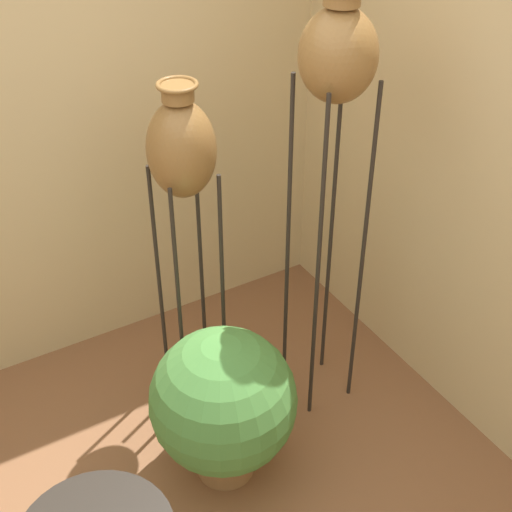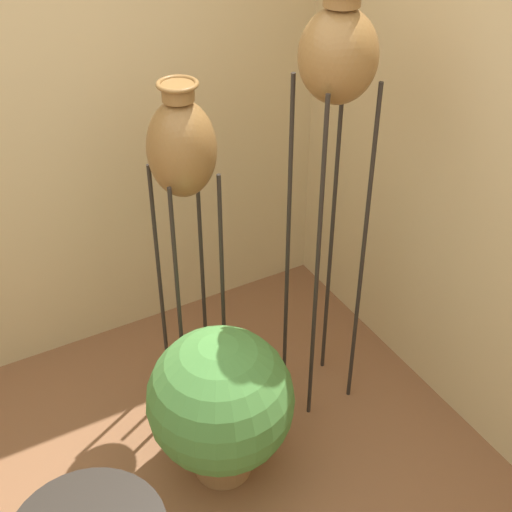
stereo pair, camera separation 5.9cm
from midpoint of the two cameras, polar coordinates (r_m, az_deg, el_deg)
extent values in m
cube|color=#D1B784|center=(3.60, -17.59, 9.69)|extent=(7.22, 0.06, 2.70)
cylinder|color=#28231E|center=(3.23, 5.41, -1.72)|extent=(0.02, 0.02, 1.75)
cylinder|color=#28231E|center=(3.36, 8.99, -0.45)|extent=(0.02, 0.02, 1.75)
cylinder|color=#28231E|center=(3.40, 3.06, 0.51)|extent=(0.02, 0.02, 1.75)
cylinder|color=#28231E|center=(3.52, 6.56, 1.65)|extent=(0.02, 0.02, 1.75)
torus|color=#28231E|center=(2.96, 7.06, 14.00)|extent=(0.26, 0.26, 0.02)
ellipsoid|color=olive|center=(2.93, 7.19, 15.59)|extent=(0.32, 0.32, 0.39)
cylinder|color=#28231E|center=(3.43, -5.70, -4.02)|extent=(0.02, 0.02, 1.30)
cylinder|color=#28231E|center=(3.50, -2.20, -2.85)|extent=(0.02, 0.02, 1.30)
cylinder|color=#28231E|center=(3.60, -7.25, -1.94)|extent=(0.02, 0.02, 1.30)
cylinder|color=#28231E|center=(3.67, -3.88, -0.87)|extent=(0.02, 0.02, 1.30)
torus|color=#28231E|center=(3.19, -5.32, 6.90)|extent=(0.24, 0.24, 0.02)
ellipsoid|color=olive|center=(3.14, -5.42, 8.52)|extent=(0.31, 0.31, 0.45)
cylinder|color=olive|center=(3.04, -5.70, 12.92)|extent=(0.14, 0.14, 0.07)
torus|color=olive|center=(3.02, -5.74, 13.53)|extent=(0.18, 0.18, 0.02)
cylinder|color=olive|center=(3.50, -2.18, -15.43)|extent=(0.27, 0.27, 0.21)
torus|color=olive|center=(3.41, -2.22, -14.30)|extent=(0.30, 0.30, 0.02)
sphere|color=#47843D|center=(3.23, -2.32, -11.43)|extent=(0.66, 0.66, 0.66)
camera|label=1|loc=(0.03, -89.50, 0.35)|focal=50.00mm
camera|label=2|loc=(0.03, 90.50, -0.35)|focal=50.00mm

